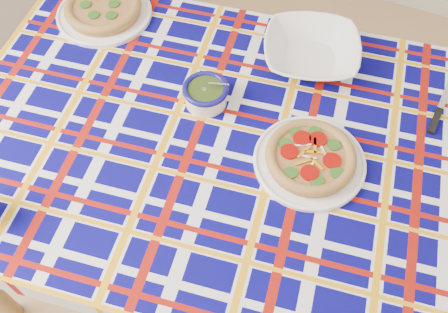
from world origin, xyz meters
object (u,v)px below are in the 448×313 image
at_px(main_focaccia_plate, 311,157).
at_px(pesto_bowl, 206,93).
at_px(dining_table, 248,160).
at_px(serving_bowl, 311,52).

xyz_separation_m(main_focaccia_plate, pesto_bowl, (-0.31, 0.07, 0.01)).
height_order(main_focaccia_plate, pesto_bowl, pesto_bowl).
relative_size(dining_table, main_focaccia_plate, 5.81).
height_order(pesto_bowl, serving_bowl, pesto_bowl).
height_order(main_focaccia_plate, serving_bowl, serving_bowl).
bearing_deg(serving_bowl, main_focaccia_plate, -71.67).
bearing_deg(serving_bowl, dining_table, -97.80).
bearing_deg(pesto_bowl, serving_bowl, 51.59).
bearing_deg(dining_table, serving_bowl, 73.74).
distance_m(dining_table, pesto_bowl, 0.20).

